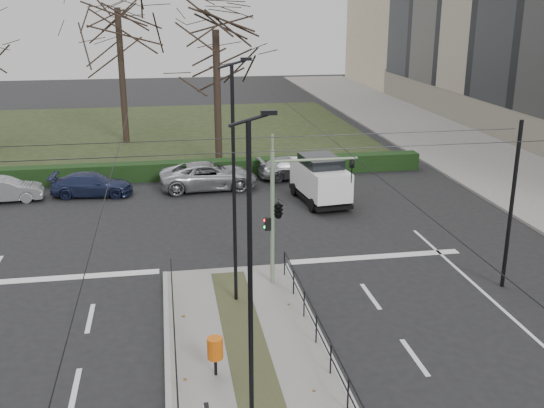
{
  "coord_description": "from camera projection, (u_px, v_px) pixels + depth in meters",
  "views": [
    {
      "loc": [
        -2.03,
        -17.08,
        9.72
      ],
      "look_at": [
        1.95,
        6.1,
        2.21
      ],
      "focal_mm": 42.0,
      "sensor_mm": 36.0,
      "label": 1
    }
  ],
  "objects": [
    {
      "name": "park",
      "position": [
        112.0,
        135.0,
        48.38
      ],
      "size": [
        38.0,
        26.0,
        0.1
      ],
      "primitive_type": "cube",
      "color": "black",
      "rests_on": "ground"
    },
    {
      "name": "streetlamp_median_far",
      "position": [
        234.0,
        184.0,
        20.18
      ],
      "size": [
        0.67,
        0.14,
        7.98
      ],
      "color": "black",
      "rests_on": "median_island"
    },
    {
      "name": "sidewalk_east",
      "position": [
        466.0,
        151.0,
        42.86
      ],
      "size": [
        8.0,
        90.0,
        0.14
      ],
      "primitive_type": "cube",
      "color": "slate",
      "rests_on": "ground"
    },
    {
      "name": "parked_car_third",
      "position": [
        92.0,
        184.0,
        33.17
      ],
      "size": [
        4.33,
        2.12,
        1.21
      ],
      "primitive_type": "imported",
      "rotation": [
        0.0,
        0.0,
        1.47
      ],
      "color": "#1F2748",
      "rests_on": "ground"
    },
    {
      "name": "parked_car_second",
      "position": [
        4.0,
        190.0,
        32.17
      ],
      "size": [
        3.87,
        1.6,
        1.25
      ],
      "primitive_type": "imported",
      "rotation": [
        0.0,
        0.0,
        1.65
      ],
      "color": "#97999E",
      "rests_on": "ground"
    },
    {
      "name": "white_van",
      "position": [
        320.0,
        178.0,
        31.95
      ],
      "size": [
        2.41,
        4.57,
        2.36
      ],
      "color": "white",
      "rests_on": "ground"
    },
    {
      "name": "hedge",
      "position": [
        95.0,
        174.0,
        35.67
      ],
      "size": [
        38.0,
        1.0,
        1.0
      ],
      "primitive_type": "cube",
      "color": "black",
      "rests_on": "ground"
    },
    {
      "name": "traffic_light",
      "position": [
        280.0,
        207.0,
        21.93
      ],
      "size": [
        3.27,
        1.88,
        4.81
      ],
      "color": "gray",
      "rests_on": "median_island"
    },
    {
      "name": "median_island",
      "position": [
        255.0,
        381.0,
        16.95
      ],
      "size": [
        4.4,
        15.0,
        0.14
      ],
      "primitive_type": "cube",
      "color": "slate",
      "rests_on": "ground"
    },
    {
      "name": "bare_tree_center",
      "position": [
        118.0,
        18.0,
        43.05
      ],
      "size": [
        8.31,
        8.31,
        12.28
      ],
      "color": "black",
      "rests_on": "park"
    },
    {
      "name": "parked_car_fourth",
      "position": [
        209.0,
        176.0,
        34.36
      ],
      "size": [
        5.35,
        2.66,
        1.46
      ],
      "primitive_type": "imported",
      "rotation": [
        0.0,
        0.0,
        1.62
      ],
      "color": "#97999E",
      "rests_on": "ground"
    },
    {
      "name": "ground",
      "position": [
        243.0,
        337.0,
        19.32
      ],
      "size": [
        140.0,
        140.0,
        0.0
      ],
      "primitive_type": "plane",
      "color": "black",
      "rests_on": "ground"
    },
    {
      "name": "catenary",
      "position": [
        235.0,
        213.0,
        19.8
      ],
      "size": [
        20.0,
        34.0,
        6.0
      ],
      "color": "black",
      "rests_on": "ground"
    },
    {
      "name": "bare_tree_near",
      "position": [
        216.0,
        40.0,
        37.73
      ],
      "size": [
        6.44,
        6.44,
        10.68
      ],
      "color": "black",
      "rests_on": "park"
    },
    {
      "name": "median_railing",
      "position": [
        255.0,
        353.0,
        16.59
      ],
      "size": [
        4.14,
        13.24,
        0.92
      ],
      "color": "black",
      "rests_on": "median_island"
    },
    {
      "name": "streetlamp_median_near",
      "position": [
        251.0,
        282.0,
        13.64
      ],
      "size": [
        0.63,
        0.13,
        7.53
      ],
      "color": "black",
      "rests_on": "median_island"
    },
    {
      "name": "parked_car_fifth",
      "position": [
        295.0,
        168.0,
        36.51
      ],
      "size": [
        4.35,
        1.99,
        1.23
      ],
      "primitive_type": "imported",
      "rotation": [
        0.0,
        0.0,
        1.63
      ],
      "color": "#97999E",
      "rests_on": "ground"
    },
    {
      "name": "litter_bin",
      "position": [
        215.0,
        349.0,
        16.87
      ],
      "size": [
        0.43,
        0.43,
        1.1
      ],
      "color": "black",
      "rests_on": "median_island"
    }
  ]
}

